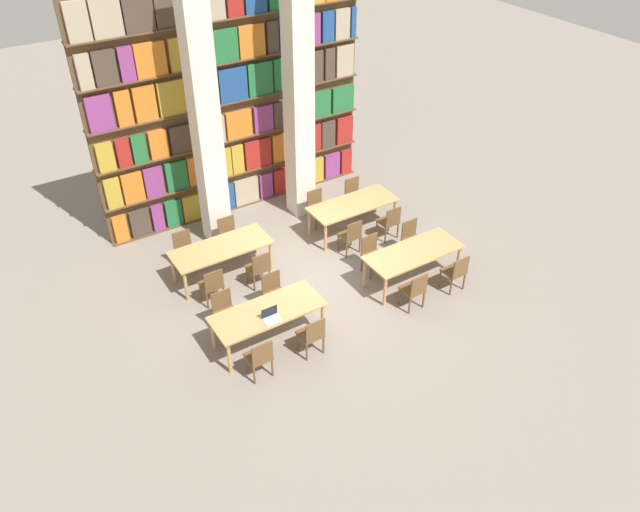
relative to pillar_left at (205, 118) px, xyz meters
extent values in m
plane|color=gray|center=(1.13, -2.59, -3.00)|extent=(40.00, 40.00, 0.00)
cube|color=brown|center=(1.13, 1.07, -0.25)|extent=(6.71, 0.06, 5.50)
cube|color=brown|center=(1.13, 1.07, -2.98)|extent=(6.71, 0.35, 0.03)
cube|color=orange|center=(-1.97, 1.03, -2.63)|extent=(0.31, 0.20, 0.68)
cube|color=#47382D|center=(-1.50, 1.03, -2.63)|extent=(0.46, 0.20, 0.68)
cube|color=#84387A|center=(-1.08, 1.03, -2.63)|extent=(0.27, 0.20, 0.68)
cube|color=#236B38|center=(-0.68, 1.03, -2.63)|extent=(0.39, 0.20, 0.68)
cube|color=#B7932D|center=(-0.16, 1.03, -2.63)|extent=(0.57, 0.20, 0.68)
cube|color=#47382D|center=(0.33, 1.03, -2.63)|extent=(0.28, 0.20, 0.68)
cube|color=navy|center=(0.71, 1.03, -2.63)|extent=(0.40, 0.20, 0.68)
cube|color=tan|center=(1.25, 1.03, -2.63)|extent=(0.64, 0.20, 0.68)
cube|color=#84387A|center=(1.81, 1.03, -2.63)|extent=(0.36, 0.20, 0.68)
cube|color=maroon|center=(2.34, 1.03, -2.63)|extent=(0.62, 0.20, 0.68)
cube|color=#B7932D|center=(2.91, 1.03, -2.63)|extent=(0.44, 0.20, 0.68)
cube|color=#B7932D|center=(3.35, 1.03, -2.63)|extent=(0.35, 0.20, 0.68)
cube|color=#84387A|center=(3.82, 1.03, -2.63)|extent=(0.45, 0.20, 0.68)
cube|color=maroon|center=(4.28, 1.03, -2.63)|extent=(0.32, 0.20, 0.68)
cube|color=brown|center=(1.13, 1.07, -2.07)|extent=(6.71, 0.35, 0.03)
cube|color=#B7932D|center=(-1.95, 1.03, -1.69)|extent=(0.34, 0.20, 0.73)
cube|color=orange|center=(-1.51, 1.03, -1.69)|extent=(0.47, 0.20, 0.73)
cube|color=#84387A|center=(-1.02, 1.03, -1.69)|extent=(0.43, 0.20, 0.73)
cube|color=#236B38|center=(-0.48, 1.03, -1.69)|extent=(0.50, 0.20, 0.73)
cube|color=orange|center=(0.13, 1.03, -1.69)|extent=(0.65, 0.20, 0.73)
cube|color=#B7932D|center=(0.70, 1.03, -1.69)|extent=(0.41, 0.20, 0.73)
cube|color=#B7932D|center=(1.08, 1.03, -1.69)|extent=(0.30, 0.20, 0.73)
cube|color=maroon|center=(1.63, 1.03, -1.69)|extent=(0.69, 0.20, 0.73)
cube|color=orange|center=(2.25, 1.03, -1.69)|extent=(0.41, 0.20, 0.73)
cube|color=#47382D|center=(2.72, 1.03, -1.69)|extent=(0.39, 0.20, 0.73)
cube|color=maroon|center=(3.22, 1.03, -1.69)|extent=(0.46, 0.20, 0.73)
cube|color=#47382D|center=(3.69, 1.03, -1.69)|extent=(0.40, 0.20, 0.73)
cube|color=maroon|center=(4.20, 1.03, -1.69)|extent=(0.48, 0.20, 0.73)
cube|color=brown|center=(1.13, 1.07, -1.15)|extent=(6.71, 0.35, 0.03)
cube|color=#B7932D|center=(-1.94, 1.03, -0.81)|extent=(0.36, 0.20, 0.64)
cube|color=maroon|center=(-1.55, 1.03, -0.81)|extent=(0.29, 0.20, 0.64)
cube|color=#236B38|center=(-1.21, 1.03, -0.81)|extent=(0.31, 0.20, 0.64)
cube|color=orange|center=(-0.77, 1.03, -0.81)|extent=(0.41, 0.20, 0.64)
cube|color=#47382D|center=(-0.21, 1.03, -0.81)|extent=(0.58, 0.20, 0.64)
cube|color=tan|center=(0.48, 1.03, -0.81)|extent=(0.69, 0.20, 0.64)
cube|color=orange|center=(1.20, 1.03, -0.81)|extent=(0.65, 0.20, 0.64)
cube|color=#84387A|center=(1.84, 1.03, -0.81)|extent=(0.50, 0.20, 0.64)
cube|color=#47382D|center=(2.41, 1.03, -0.81)|extent=(0.58, 0.20, 0.64)
cube|color=#B7932D|center=(2.95, 1.03, -0.81)|extent=(0.40, 0.20, 0.64)
cube|color=#236B38|center=(3.46, 1.03, -0.81)|extent=(0.55, 0.20, 0.64)
cube|color=#236B38|center=(4.12, 1.03, -0.81)|extent=(0.63, 0.20, 0.64)
cube|color=brown|center=(1.13, 1.07, -0.23)|extent=(6.71, 0.35, 0.03)
cube|color=#84387A|center=(-1.86, 1.03, 0.16)|extent=(0.52, 0.20, 0.76)
cube|color=orange|center=(-1.37, 1.03, 0.16)|extent=(0.32, 0.20, 0.76)
cube|color=orange|center=(-0.91, 1.03, 0.16)|extent=(0.47, 0.20, 0.76)
cube|color=#B7932D|center=(-0.30, 1.03, 0.16)|extent=(0.63, 0.20, 0.76)
cube|color=#47382D|center=(0.41, 1.03, 0.16)|extent=(0.66, 0.20, 0.76)
cube|color=navy|center=(1.13, 1.03, 0.16)|extent=(0.68, 0.20, 0.76)
cube|color=#236B38|center=(1.82, 1.03, 0.16)|extent=(0.62, 0.20, 0.76)
cube|color=#236B38|center=(2.50, 1.03, 0.16)|extent=(0.66, 0.20, 0.76)
cube|color=orange|center=(3.02, 1.03, 0.16)|extent=(0.27, 0.20, 0.76)
cube|color=#47382D|center=(3.37, 1.03, 0.16)|extent=(0.28, 0.20, 0.76)
cube|color=#47382D|center=(3.71, 1.03, 0.16)|extent=(0.27, 0.20, 0.76)
cube|color=tan|center=(4.15, 1.03, 0.16)|extent=(0.49, 0.20, 0.76)
cube|color=brown|center=(1.13, 1.07, 0.68)|extent=(6.71, 0.35, 0.03)
cube|color=tan|center=(-1.98, 1.03, 1.05)|extent=(0.28, 0.20, 0.70)
cube|color=#47382D|center=(-1.58, 1.03, 1.05)|extent=(0.45, 0.20, 0.70)
cube|color=#84387A|center=(-1.14, 1.03, 1.05)|extent=(0.30, 0.20, 0.70)
cube|color=orange|center=(-0.64, 1.03, 1.05)|extent=(0.65, 0.20, 0.70)
cube|color=#B7932D|center=(0.01, 1.03, 1.05)|extent=(0.51, 0.20, 0.70)
cube|color=tan|center=(0.52, 1.03, 1.05)|extent=(0.36, 0.20, 0.70)
cube|color=#236B38|center=(1.03, 1.03, 1.05)|extent=(0.58, 0.20, 0.70)
cube|color=orange|center=(1.66, 1.03, 1.05)|extent=(0.62, 0.20, 0.70)
cube|color=#47382D|center=(2.19, 1.03, 1.05)|extent=(0.28, 0.20, 0.70)
cube|color=navy|center=(2.53, 1.03, 1.05)|extent=(0.34, 0.20, 0.70)
cube|color=#84387A|center=(3.09, 1.03, 1.05)|extent=(0.67, 0.20, 0.70)
cube|color=navy|center=(3.65, 1.03, 1.05)|extent=(0.31, 0.20, 0.70)
cube|color=tan|center=(4.06, 1.03, 1.05)|extent=(0.40, 0.20, 0.70)
cube|color=navy|center=(4.37, 1.03, 1.05)|extent=(0.14, 0.20, 0.70)
cube|color=brown|center=(1.13, 1.07, 1.60)|extent=(6.71, 0.35, 0.03)
cube|color=tan|center=(-1.91, 1.03, 1.99)|extent=(0.43, 0.20, 0.75)
cube|color=tan|center=(-1.36, 1.03, 1.99)|extent=(0.58, 0.20, 0.75)
cube|color=#47382D|center=(-0.73, 1.03, 1.99)|extent=(0.60, 0.20, 0.75)
cube|color=#47382D|center=(-0.18, 1.03, 1.99)|extent=(0.45, 0.20, 0.75)
cube|color=tan|center=(0.36, 1.03, 1.99)|extent=(0.57, 0.20, 0.75)
cube|color=tan|center=(0.89, 1.03, 1.99)|extent=(0.41, 0.20, 0.75)
cube|color=silver|center=(0.00, 0.00, 0.00)|extent=(0.53, 0.53, 6.00)
cube|color=silver|center=(2.26, 0.00, 0.00)|extent=(0.53, 0.53, 6.00)
cube|color=tan|center=(-0.64, -3.71, -2.26)|extent=(2.11, 0.87, 0.04)
cylinder|color=tan|center=(-1.62, -4.07, -2.64)|extent=(0.07, 0.07, 0.72)
cylinder|color=tan|center=(0.34, -4.07, -2.64)|extent=(0.07, 0.07, 0.72)
cylinder|color=tan|center=(-1.62, -3.36, -2.64)|extent=(0.07, 0.07, 0.72)
cylinder|color=tan|center=(0.34, -3.36, -2.64)|extent=(0.07, 0.07, 0.72)
cylinder|color=brown|center=(-1.37, -4.20, -2.79)|extent=(0.04, 0.04, 0.41)
cylinder|color=brown|center=(-1.01, -4.20, -2.79)|extent=(0.04, 0.04, 0.41)
cylinder|color=brown|center=(-1.37, -4.54, -2.79)|extent=(0.04, 0.04, 0.41)
cylinder|color=brown|center=(-1.01, -4.54, -2.79)|extent=(0.04, 0.04, 0.41)
cube|color=brown|center=(-1.19, -4.37, -2.57)|extent=(0.42, 0.40, 0.04)
cube|color=brown|center=(-1.19, -4.55, -2.34)|extent=(0.40, 0.03, 0.42)
cylinder|color=brown|center=(-1.01, -3.23, -2.79)|extent=(0.04, 0.04, 0.41)
cylinder|color=brown|center=(-1.37, -3.23, -2.79)|extent=(0.04, 0.04, 0.41)
cylinder|color=brown|center=(-1.01, -2.89, -2.79)|extent=(0.04, 0.04, 0.41)
cylinder|color=brown|center=(-1.37, -2.89, -2.79)|extent=(0.04, 0.04, 0.41)
cube|color=brown|center=(-1.19, -3.06, -2.57)|extent=(0.42, 0.40, 0.04)
cube|color=brown|center=(-1.19, -2.88, -2.34)|extent=(0.40, 0.03, 0.42)
cylinder|color=brown|center=(-0.30, -4.20, -2.79)|extent=(0.04, 0.04, 0.41)
cylinder|color=brown|center=(0.06, -4.20, -2.79)|extent=(0.04, 0.04, 0.41)
cylinder|color=brown|center=(-0.30, -4.54, -2.79)|extent=(0.04, 0.04, 0.41)
cylinder|color=brown|center=(0.06, -4.54, -2.79)|extent=(0.04, 0.04, 0.41)
cube|color=brown|center=(-0.12, -4.37, -2.57)|extent=(0.42, 0.40, 0.04)
cube|color=brown|center=(-0.12, -4.55, -2.34)|extent=(0.40, 0.03, 0.42)
cylinder|color=brown|center=(0.06, -3.23, -2.79)|extent=(0.04, 0.04, 0.41)
cylinder|color=brown|center=(-0.30, -3.23, -2.79)|extent=(0.04, 0.04, 0.41)
cylinder|color=brown|center=(0.06, -2.89, -2.79)|extent=(0.04, 0.04, 0.41)
cylinder|color=brown|center=(-0.30, -2.89, -2.79)|extent=(0.04, 0.04, 0.41)
cube|color=brown|center=(-0.12, -3.06, -2.57)|extent=(0.42, 0.40, 0.04)
cube|color=brown|center=(-0.12, -2.88, -2.34)|extent=(0.40, 0.03, 0.42)
cube|color=silver|center=(-0.68, -3.99, -2.24)|extent=(0.32, 0.22, 0.01)
cube|color=black|center=(-0.68, -3.88, -2.13)|extent=(0.32, 0.01, 0.20)
cube|color=tan|center=(2.81, -3.69, -2.26)|extent=(2.11, 0.87, 0.04)
cylinder|color=tan|center=(1.83, -4.04, -2.64)|extent=(0.07, 0.07, 0.72)
cylinder|color=tan|center=(3.79, -4.04, -2.64)|extent=(0.07, 0.07, 0.72)
cylinder|color=tan|center=(1.83, -3.34, -2.64)|extent=(0.07, 0.07, 0.72)
cylinder|color=tan|center=(3.79, -3.34, -2.64)|extent=(0.07, 0.07, 0.72)
cylinder|color=brown|center=(2.10, -4.17, -2.79)|extent=(0.04, 0.04, 0.41)
cylinder|color=brown|center=(2.46, -4.17, -2.79)|extent=(0.04, 0.04, 0.41)
cylinder|color=brown|center=(2.10, -4.51, -2.79)|extent=(0.04, 0.04, 0.41)
cylinder|color=brown|center=(2.46, -4.51, -2.79)|extent=(0.04, 0.04, 0.41)
cube|color=brown|center=(2.28, -4.34, -2.57)|extent=(0.42, 0.40, 0.04)
cube|color=brown|center=(2.28, -4.53, -2.34)|extent=(0.40, 0.03, 0.42)
cylinder|color=brown|center=(2.46, -3.21, -2.79)|extent=(0.04, 0.04, 0.41)
cylinder|color=brown|center=(2.10, -3.21, -2.79)|extent=(0.04, 0.04, 0.41)
cylinder|color=brown|center=(2.46, -2.87, -2.79)|extent=(0.04, 0.04, 0.41)
cylinder|color=brown|center=(2.10, -2.87, -2.79)|extent=(0.04, 0.04, 0.41)
cube|color=brown|center=(2.28, -3.04, -2.57)|extent=(0.42, 0.40, 0.04)
cube|color=brown|center=(2.28, -2.85, -2.34)|extent=(0.40, 0.03, 0.42)
cylinder|color=brown|center=(3.19, -4.17, -2.79)|extent=(0.04, 0.04, 0.41)
cylinder|color=brown|center=(3.55, -4.17, -2.79)|extent=(0.04, 0.04, 0.41)
cylinder|color=brown|center=(3.19, -4.51, -2.79)|extent=(0.04, 0.04, 0.41)
cylinder|color=brown|center=(3.55, -4.51, -2.79)|extent=(0.04, 0.04, 0.41)
cube|color=brown|center=(3.37, -4.34, -2.57)|extent=(0.42, 0.40, 0.04)
cube|color=brown|center=(3.37, -4.53, -2.34)|extent=(0.40, 0.03, 0.42)
cylinder|color=brown|center=(3.55, -3.21, -2.79)|extent=(0.04, 0.04, 0.41)
cylinder|color=brown|center=(3.19, -3.21, -2.79)|extent=(0.04, 0.04, 0.41)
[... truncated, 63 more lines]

